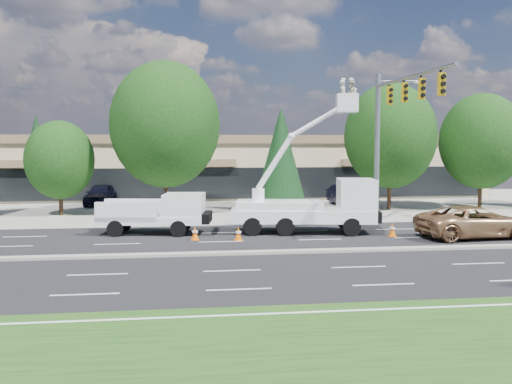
{
  "coord_description": "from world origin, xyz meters",
  "views": [
    {
      "loc": [
        -1.82,
        -24.54,
        4.9
      ],
      "look_at": [
        1.82,
        3.76,
        2.4
      ],
      "focal_mm": 40.0,
      "sensor_mm": 36.0,
      "label": 1
    }
  ],
  "objects": [
    {
      "name": "tree_back_a",
      "position": [
        -18.0,
        42.0,
        4.28
      ],
      "size": [
        4.05,
        4.05,
        7.98
      ],
      "color": "#332114",
      "rests_on": "ground"
    },
    {
      "name": "traffic_cone_b",
      "position": [
        -1.25,
        3.91,
        0.34
      ],
      "size": [
        0.4,
        0.4,
        0.7
      ],
      "color": "#EE6307",
      "rests_on": "ground"
    },
    {
      "name": "traffic_cone_c",
      "position": [
        0.89,
        3.49,
        0.34
      ],
      "size": [
        0.4,
        0.4,
        0.7
      ],
      "color": "#EE6307",
      "rests_on": "ground"
    },
    {
      "name": "parked_car_east",
      "position": [
        10.74,
        17.58,
        0.82
      ],
      "size": [
        2.32,
        5.15,
        1.64
      ],
      "primitive_type": "imported",
      "rotation": [
        0.0,
        0.0,
        0.12
      ],
      "color": "black",
      "rests_on": "ground"
    },
    {
      "name": "traffic_cone_d",
      "position": [
        9.0,
        3.75,
        0.34
      ],
      "size": [
        0.4,
        0.4,
        0.7
      ],
      "color": "#EE6307",
      "rests_on": "ground"
    },
    {
      "name": "tree_back_b",
      "position": [
        -4.0,
        42.0,
        5.66
      ],
      "size": [
        5.35,
        5.35,
        10.55
      ],
      "color": "#332114",
      "rests_on": "ground"
    },
    {
      "name": "tree_front_f",
      "position": [
        13.0,
        15.0,
        5.35
      ],
      "size": [
        6.58,
        6.58,
        9.13
      ],
      "color": "#332114",
      "rests_on": "ground"
    },
    {
      "name": "tree_back_c",
      "position": [
        10.0,
        42.0,
        4.43
      ],
      "size": [
        4.19,
        4.19,
        8.27
      ],
      "color": "#332114",
      "rests_on": "ground"
    },
    {
      "name": "strip_mall",
      "position": [
        0.0,
        29.97,
        2.83
      ],
      "size": [
        50.4,
        15.4,
        5.5
      ],
      "color": "tan",
      "rests_on": "ground"
    },
    {
      "name": "bucket_truck",
      "position": [
        5.29,
        5.36,
        1.76
      ],
      "size": [
        7.96,
        3.5,
        8.29
      ],
      "rotation": [
        0.0,
        0.0,
        -0.16
      ],
      "color": "white",
      "rests_on": "ground"
    },
    {
      "name": "minivan",
      "position": [
        13.01,
        2.8,
        0.82
      ],
      "size": [
        6.12,
        3.21,
        1.64
      ],
      "primitive_type": "imported",
      "rotation": [
        0.0,
        0.0,
        1.65
      ],
      "color": "#A87B51",
      "rests_on": "ground"
    },
    {
      "name": "tree_front_d",
      "position": [
        -3.0,
        15.0,
        6.1
      ],
      "size": [
        7.51,
        7.51,
        10.42
      ],
      "color": "#332114",
      "rests_on": "ground"
    },
    {
      "name": "tree_front_g",
      "position": [
        20.0,
        15.0,
        4.97
      ],
      "size": [
        6.12,
        6.12,
        8.49
      ],
      "color": "#332114",
      "rests_on": "ground"
    },
    {
      "name": "signal_mast",
      "position": [
        10.03,
        7.04,
        6.06
      ],
      "size": [
        2.76,
        10.16,
        9.0
      ],
      "color": "gray",
      "rests_on": "ground"
    },
    {
      "name": "tree_front_e",
      "position": [
        5.0,
        15.0,
        3.9
      ],
      "size": [
        3.69,
        3.69,
        7.28
      ],
      "color": "#332114",
      "rests_on": "ground"
    },
    {
      "name": "utility_pickup",
      "position": [
        -3.12,
        6.14,
        0.89
      ],
      "size": [
        5.89,
        2.89,
        2.17
      ],
      "rotation": [
        0.0,
        0.0,
        -0.15
      ],
      "color": "white",
      "rests_on": "ground"
    },
    {
      "name": "tree_front_c",
      "position": [
        -10.0,
        15.0,
        3.72
      ],
      "size": [
        4.58,
        4.58,
        6.35
      ],
      "color": "#332114",
      "rests_on": "ground"
    },
    {
      "name": "parked_car_west",
      "position": [
        -8.2,
        21.0,
        0.84
      ],
      "size": [
        2.36,
        5.04,
        1.67
      ],
      "primitive_type": "imported",
      "rotation": [
        0.0,
        0.0,
        -0.08
      ],
      "color": "black",
      "rests_on": "ground"
    },
    {
      "name": "grass_verge",
      "position": [
        0.0,
        -13.0,
        0.01
      ],
      "size": [
        140.0,
        10.0,
        0.01
      ],
      "primitive_type": "cube",
      "color": "#173F12",
      "rests_on": "ground"
    },
    {
      "name": "concrete_apron",
      "position": [
        0.0,
        20.0,
        0.01
      ],
      "size": [
        140.0,
        22.0,
        0.01
      ],
      "primitive_type": "cube",
      "color": "gray",
      "rests_on": "ground"
    },
    {
      "name": "tree_back_d",
      "position": [
        22.0,
        42.0,
        4.72
      ],
      "size": [
        4.47,
        4.47,
        8.8
      ],
      "color": "#332114",
      "rests_on": "ground"
    },
    {
      "name": "ground",
      "position": [
        0.0,
        0.0,
        0.0
      ],
      "size": [
        140.0,
        140.0,
        0.0
      ],
      "primitive_type": "plane",
      "color": "black",
      "rests_on": "ground"
    },
    {
      "name": "road_median",
      "position": [
        0.0,
        0.0,
        0.06
      ],
      "size": [
        120.0,
        0.55,
        0.12
      ],
      "primitive_type": "cube",
      "color": "gray",
      "rests_on": "ground"
    }
  ]
}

